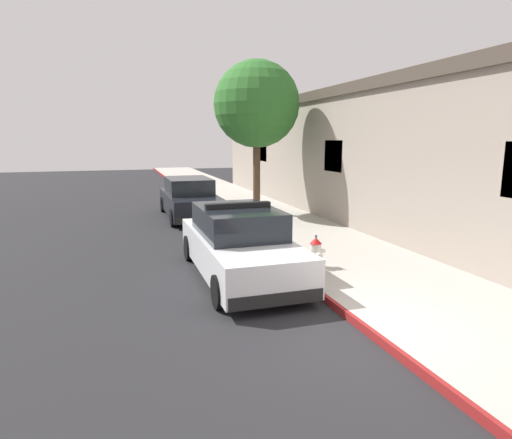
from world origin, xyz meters
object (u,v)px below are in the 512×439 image
parked_car_silver_ahead (189,199)px  street_tree (257,105)px  police_cruiser (239,244)px  fire_hydrant (316,252)px

parked_car_silver_ahead → street_tree: size_ratio=0.82×
police_cruiser → parked_car_silver_ahead: 7.86m
fire_hydrant → street_tree: bearing=82.8°
fire_hydrant → police_cruiser: bearing=169.1°
parked_car_silver_ahead → street_tree: 4.50m
street_tree → fire_hydrant: bearing=-97.2°
police_cruiser → fire_hydrant: police_cruiser is taller
parked_car_silver_ahead → fire_hydrant: 8.35m
fire_hydrant → street_tree: street_tree is taller
police_cruiser → street_tree: 8.27m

